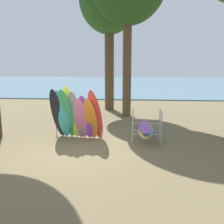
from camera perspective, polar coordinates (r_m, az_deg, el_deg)
name	(u,v)px	position (r m, az deg, el deg)	size (l,w,h in m)	color
ground_plane	(78,148)	(9.46, -7.67, -8.05)	(80.00, 80.00, 0.00)	brown
lake_water	(120,83)	(39.35, 1.78, 6.50)	(80.00, 36.00, 0.10)	slate
tree_far_left_back	(109,1)	(17.22, -0.63, 23.92)	(3.80, 3.80, 9.26)	brown
leaning_board_pile	(76,116)	(10.20, -8.18, -0.82)	(2.28, 1.17, 2.25)	black
board_storage_rack	(146,129)	(10.14, 7.60, -3.83)	(1.15, 2.11, 1.25)	#9EA0A5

